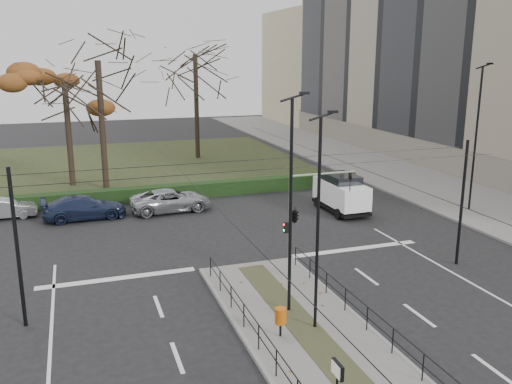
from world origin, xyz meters
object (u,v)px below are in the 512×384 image
Objects in this scene: litter_bin at (281,316)px; parked_car_fourth at (171,200)px; parked_car_third at (84,208)px; bare_tree_near at (98,70)px; traffic_light at (296,213)px; streetlamp_sidewalk at (476,137)px; streetlamp_median_far at (291,205)px; rust_tree at (65,84)px; info_panel at (337,378)px; white_van at (341,192)px; streetlamp_median_near at (318,222)px; parked_car_second at (4,209)px; bare_tree_center at (195,62)px.

parked_car_fourth is at bearing 92.37° from litter_bin.
parked_car_third is (-6.07, 17.51, -0.18)m from litter_bin.
traffic_light is at bearing -71.05° from bare_tree_near.
streetlamp_sidewalk is at bearing 33.05° from litter_bin.
streetlamp_median_far reaches higher than litter_bin.
parked_car_fourth is at bearing -57.51° from rust_tree.
streetlamp_sidewalk reaches higher than traffic_light.
info_panel is 0.44× the size of white_van.
traffic_light is 24.34m from rust_tree.
streetlamp_median_near is (-1.17, -4.67, 1.08)m from traffic_light.
rust_tree reaches higher than streetlamp_median_near.
parked_car_fourth is at bearing 104.77° from traffic_light.
streetlamp_median_near is 28.11m from rust_tree.
info_panel is at bearing -159.41° from parked_car_second.
parked_car_fourth is (10.01, -1.66, 0.09)m from parked_car_second.
litter_bin is 21.25m from streetlamp_sidewalk.
rust_tree is (-6.20, 32.03, 5.98)m from info_panel.
litter_bin is 36.61m from bare_tree_center.
streetlamp_sidewalk is at bearing -62.47° from bare_tree_center.
white_van is (15.64, -3.56, 0.55)m from parked_car_third.
parked_car_second is (-13.34, 14.32, -2.40)m from traffic_light.
rust_tree is at bearing 100.96° from info_panel.
parked_car_third is at bearing -112.21° from parked_car_second.
parked_car_fourth is 13.10m from rust_tree.
parked_car_fourth is at bearing -108.02° from bare_tree_center.
parked_car_second is at bearing 77.14° from parked_car_fourth.
streetlamp_median_far reaches higher than streetlamp_median_near.
parked_car_third is 11.71m from rust_tree.
streetlamp_median_far is 16.30m from parked_car_fourth.
streetlamp_median_near reaches higher than parked_car_third.
traffic_light is at bearing 63.50° from streetlamp_median_far.
white_van is (10.05, 19.11, -0.47)m from info_panel.
parked_car_second is 0.74× the size of parked_car_fourth.
parked_car_third is 0.38× the size of bare_tree_center.
streetlamp_median_far reaches higher than white_van.
litter_bin is 0.23× the size of white_van.
bare_tree_center reaches higher than bare_tree_near.
info_panel is 0.24× the size of streetlamp_median_far.
streetlamp_sidewalk reaches higher than white_van.
bare_tree_near is (-5.75, 24.81, 4.64)m from streetlamp_median_near.
streetlamp_sidewalk reaches higher than parked_car_third.
bare_tree_center is at bearing 35.66° from rust_tree.
parked_car_third is 11.14m from bare_tree_near.
parked_car_fourth reaches higher than parked_car_second.
info_panel is at bearing -107.09° from traffic_light.
streetlamp_median_far is at bearing -157.53° from parked_car_third.
parked_car_second is at bearing 122.66° from streetlamp_median_near.
streetlamp_median_far is 34.11m from bare_tree_center.
parked_car_third is 0.49× the size of rust_tree.
bare_tree_near reaches higher than parked_car_second.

